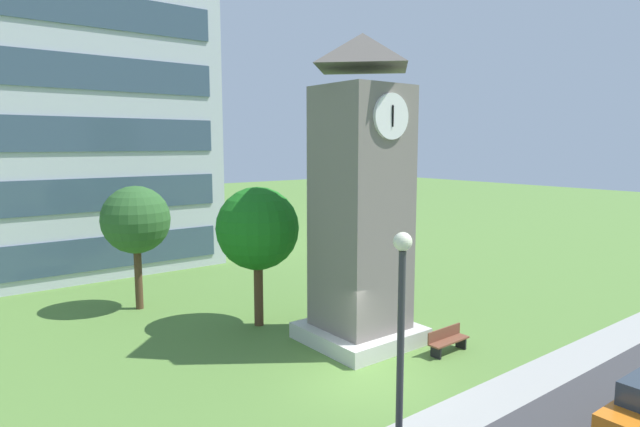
{
  "coord_description": "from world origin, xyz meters",
  "views": [
    {
      "loc": [
        -10.82,
        -11.96,
        7.49
      ],
      "look_at": [
        1.15,
        3.57,
        4.91
      ],
      "focal_mm": 29.7,
      "sensor_mm": 36.0,
      "label": 1
    }
  ],
  "objects_px": {
    "clock_tower": "(361,208)",
    "tree_near_tower": "(258,229)",
    "park_bench": "(447,340)",
    "street_lamp": "(401,346)",
    "tree_streetside": "(136,220)"
  },
  "relations": [
    {
      "from": "tree_streetside",
      "to": "tree_near_tower",
      "type": "height_order",
      "value": "tree_near_tower"
    },
    {
      "from": "clock_tower",
      "to": "street_lamp",
      "type": "bearing_deg",
      "value": -127.49
    },
    {
      "from": "street_lamp",
      "to": "clock_tower",
      "type": "bearing_deg",
      "value": 52.51
    },
    {
      "from": "tree_near_tower",
      "to": "park_bench",
      "type": "bearing_deg",
      "value": -59.92
    },
    {
      "from": "street_lamp",
      "to": "tree_streetside",
      "type": "relative_size",
      "value": 1.04
    },
    {
      "from": "clock_tower",
      "to": "tree_streetside",
      "type": "bearing_deg",
      "value": 120.26
    },
    {
      "from": "street_lamp",
      "to": "tree_near_tower",
      "type": "bearing_deg",
      "value": 71.88
    },
    {
      "from": "street_lamp",
      "to": "tree_streetside",
      "type": "height_order",
      "value": "street_lamp"
    },
    {
      "from": "clock_tower",
      "to": "tree_near_tower",
      "type": "xyz_separation_m",
      "value": [
        -2.15,
        3.89,
        -1.09
      ]
    },
    {
      "from": "park_bench",
      "to": "street_lamp",
      "type": "relative_size",
      "value": 0.31
    },
    {
      "from": "park_bench",
      "to": "tree_near_tower",
      "type": "relative_size",
      "value": 0.31
    },
    {
      "from": "clock_tower",
      "to": "street_lamp",
      "type": "distance_m",
      "value": 9.91
    },
    {
      "from": "street_lamp",
      "to": "tree_near_tower",
      "type": "distance_m",
      "value": 12.27
    },
    {
      "from": "park_bench",
      "to": "street_lamp",
      "type": "bearing_deg",
      "value": -147.16
    },
    {
      "from": "tree_streetside",
      "to": "park_bench",
      "type": "bearing_deg",
      "value": -59.42
    }
  ]
}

